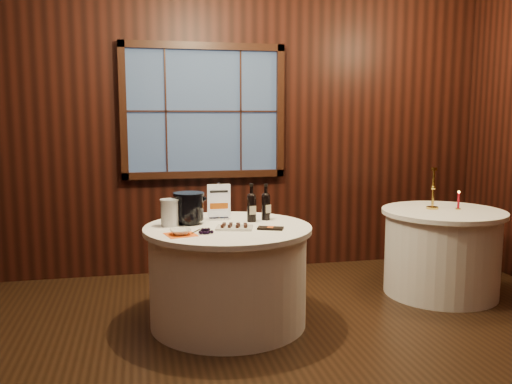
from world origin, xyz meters
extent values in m
plane|color=black|center=(0.00, 0.00, 0.00)|extent=(6.00, 6.00, 0.00)
cube|color=black|center=(0.00, 2.50, 1.50)|extent=(6.00, 0.02, 3.00)
cube|color=#34476D|center=(0.00, 2.47, 1.65)|extent=(1.50, 0.01, 1.20)
cylinder|color=white|center=(0.00, 1.00, 0.36)|extent=(1.20, 1.20, 0.73)
cylinder|color=white|center=(0.00, 1.00, 0.75)|extent=(1.28, 1.28, 0.04)
cylinder|color=white|center=(2.00, 1.30, 0.36)|extent=(1.00, 1.00, 0.73)
cylinder|color=white|center=(2.00, 1.30, 0.75)|extent=(1.08, 1.08, 0.04)
cube|color=#B6B6BD|center=(-0.03, 1.28, 0.78)|extent=(0.16, 0.09, 0.02)
cube|color=#B6B6BD|center=(-0.03, 1.28, 0.93)|extent=(0.02, 0.02, 0.29)
cube|color=white|center=(-0.03, 1.27, 0.93)|extent=(0.19, 0.01, 0.27)
cylinder|color=black|center=(0.21, 1.14, 0.87)|extent=(0.07, 0.07, 0.20)
sphere|color=black|center=(0.21, 1.14, 0.97)|extent=(0.07, 0.07, 0.07)
cylinder|color=black|center=(0.21, 1.14, 1.02)|extent=(0.03, 0.03, 0.09)
cylinder|color=black|center=(0.21, 1.14, 1.06)|extent=(0.03, 0.03, 0.02)
cube|color=beige|center=(0.21, 1.10, 0.87)|extent=(0.05, 0.01, 0.07)
cylinder|color=black|center=(0.34, 1.19, 0.86)|extent=(0.07, 0.07, 0.19)
sphere|color=black|center=(0.34, 1.19, 0.96)|extent=(0.07, 0.07, 0.07)
cylinder|color=black|center=(0.34, 1.19, 1.01)|extent=(0.03, 0.03, 0.08)
cylinder|color=black|center=(0.34, 1.19, 1.05)|extent=(0.03, 0.03, 0.02)
cube|color=beige|center=(0.34, 1.15, 0.86)|extent=(0.05, 0.02, 0.07)
cylinder|color=black|center=(-0.28, 1.16, 0.79)|extent=(0.17, 0.17, 0.03)
cylinder|color=black|center=(-0.28, 1.16, 0.90)|extent=(0.22, 0.22, 0.19)
cylinder|color=black|center=(-0.28, 1.16, 1.00)|extent=(0.24, 0.24, 0.02)
cube|color=silver|center=(0.03, 0.89, 0.78)|extent=(0.31, 0.24, 0.02)
cube|color=black|center=(0.29, 0.82, 0.78)|extent=(0.21, 0.16, 0.02)
cylinder|color=#392D14|center=(-0.27, 0.78, 0.79)|extent=(0.07, 0.01, 0.03)
cylinder|color=silver|center=(-0.43, 1.10, 0.87)|extent=(0.13, 0.13, 0.20)
cylinder|color=silver|center=(-0.43, 1.10, 0.97)|extent=(0.14, 0.14, 0.01)
torus|color=silver|center=(-0.36, 1.10, 0.88)|extent=(0.10, 0.04, 0.10)
cube|color=#FB5C15|center=(-0.37, 0.77, 0.77)|extent=(0.24, 0.24, 0.00)
imported|color=silver|center=(-0.37, 0.77, 0.79)|extent=(0.16, 0.16, 0.04)
cylinder|color=gold|center=(1.93, 1.38, 0.78)|extent=(0.11, 0.11, 0.02)
cylinder|color=gold|center=(1.93, 1.38, 0.95)|extent=(0.02, 0.02, 0.33)
cylinder|color=gold|center=(1.93, 1.38, 1.13)|extent=(0.05, 0.05, 0.03)
cylinder|color=gold|center=(2.14, 1.30, 0.78)|extent=(0.05, 0.05, 0.01)
cylinder|color=#A40C1A|center=(2.14, 1.30, 0.85)|extent=(0.02, 0.02, 0.14)
sphere|color=#FFB23F|center=(2.14, 1.30, 0.93)|extent=(0.02, 0.02, 0.02)
camera|label=1|loc=(-0.64, -3.00, 1.60)|focal=38.00mm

